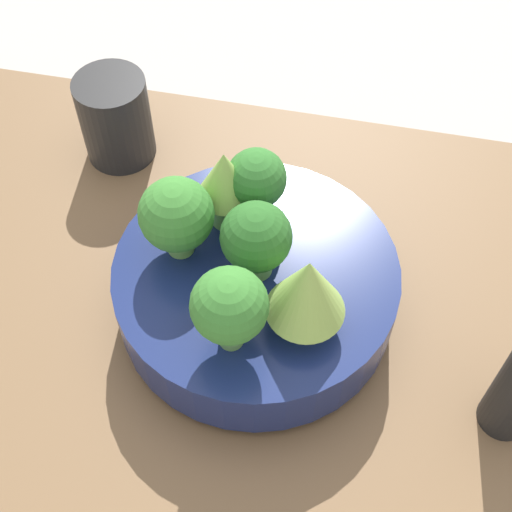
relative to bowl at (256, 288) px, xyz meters
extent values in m
plane|color=#ADA89E|center=(-0.03, 0.02, -0.09)|extent=(6.00, 6.00, 0.00)
cube|color=brown|center=(-0.03, 0.02, -0.07)|extent=(1.15, 0.61, 0.05)
cylinder|color=navy|center=(0.00, 0.00, -0.04)|extent=(0.12, 0.12, 0.01)
cylinder|color=navy|center=(0.00, 0.00, 0.00)|extent=(0.26, 0.26, 0.06)
cylinder|color=#6BA34C|center=(0.07, -0.01, 0.04)|extent=(0.02, 0.02, 0.03)
sphere|color=#387A2D|center=(0.07, -0.01, 0.08)|extent=(0.07, 0.07, 0.07)
cylinder|color=#6BA34C|center=(0.00, 0.00, 0.04)|extent=(0.03, 0.03, 0.03)
sphere|color=#286023|center=(0.00, 0.00, 0.08)|extent=(0.06, 0.06, 0.06)
cylinder|color=#609347|center=(0.01, 0.08, 0.05)|extent=(0.02, 0.02, 0.03)
sphere|color=#387A2D|center=(0.01, 0.08, 0.09)|extent=(0.06, 0.06, 0.06)
cylinder|color=#6BA34C|center=(-0.05, 0.05, 0.04)|extent=(0.03, 0.03, 0.02)
cone|color=#93B751|center=(-0.05, 0.05, 0.09)|extent=(0.07, 0.07, 0.07)
cylinder|color=#7AB256|center=(0.01, -0.06, 0.05)|extent=(0.03, 0.03, 0.03)
sphere|color=#2D6B28|center=(0.01, -0.06, 0.08)|extent=(0.06, 0.06, 0.06)
cylinder|color=#609347|center=(0.04, -0.05, 0.05)|extent=(0.03, 0.03, 0.04)
cone|color=#93B751|center=(0.04, -0.05, 0.10)|extent=(0.05, 0.05, 0.05)
cylinder|color=black|center=(0.20, -0.18, 0.01)|extent=(0.08, 0.08, 0.10)
camera|label=1|loc=(-0.07, 0.36, 0.56)|focal=50.00mm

